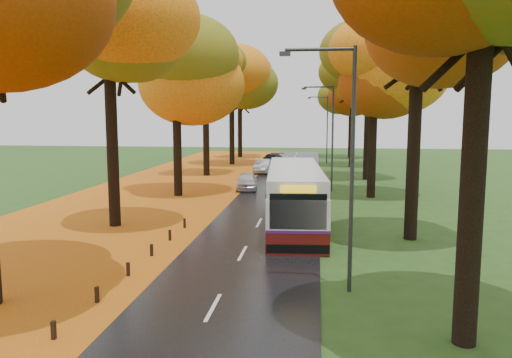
% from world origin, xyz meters
% --- Properties ---
extents(road, '(6.50, 90.00, 0.04)m').
position_xyz_m(road, '(0.00, 25.00, 0.02)').
color(road, black).
rests_on(road, ground).
extents(centre_line, '(0.12, 90.00, 0.01)m').
position_xyz_m(centre_line, '(0.00, 25.00, 0.04)').
color(centre_line, silver).
rests_on(centre_line, road).
extents(leaf_verge, '(12.00, 90.00, 0.02)m').
position_xyz_m(leaf_verge, '(-9.00, 25.00, 0.01)').
color(leaf_verge, '#9C3A0E').
rests_on(leaf_verge, ground).
extents(leaf_drift, '(0.90, 90.00, 0.01)m').
position_xyz_m(leaf_drift, '(-3.05, 25.00, 0.04)').
color(leaf_drift, orange).
rests_on(leaf_drift, road).
extents(trees_left, '(9.20, 74.00, 13.88)m').
position_xyz_m(trees_left, '(-7.18, 27.06, 9.53)').
color(trees_left, black).
rests_on(trees_left, ground).
extents(trees_right, '(9.30, 74.20, 13.96)m').
position_xyz_m(trees_right, '(7.19, 26.91, 9.69)').
color(trees_right, black).
rests_on(trees_right, ground).
extents(bollard_row, '(0.11, 23.51, 0.52)m').
position_xyz_m(bollard_row, '(-3.70, 4.70, 0.26)').
color(bollard_row, black).
rests_on(bollard_row, ground).
extents(streetlamp_near, '(2.45, 0.18, 8.00)m').
position_xyz_m(streetlamp_near, '(3.95, 8.00, 4.71)').
color(streetlamp_near, '#333538').
rests_on(streetlamp_near, ground).
extents(streetlamp_mid, '(2.45, 0.18, 8.00)m').
position_xyz_m(streetlamp_mid, '(3.95, 30.00, 4.71)').
color(streetlamp_mid, '#333538').
rests_on(streetlamp_mid, ground).
extents(streetlamp_far, '(2.45, 0.18, 8.00)m').
position_xyz_m(streetlamp_far, '(3.95, 52.00, 4.71)').
color(streetlamp_far, '#333538').
rests_on(streetlamp_far, ground).
extents(bus, '(3.51, 11.91, 3.09)m').
position_xyz_m(bus, '(1.92, 17.66, 1.66)').
color(bus, '#52100C').
rests_on(bus, road).
extents(car_white, '(1.94, 4.02, 1.32)m').
position_xyz_m(car_white, '(-2.35, 29.84, 0.70)').
color(car_white, silver).
rests_on(car_white, road).
extents(car_silver, '(1.52, 4.13, 1.35)m').
position_xyz_m(car_silver, '(-2.35, 41.09, 0.71)').
color(car_silver, '#919298').
rests_on(car_silver, road).
extents(car_dark, '(2.85, 4.87, 1.32)m').
position_xyz_m(car_dark, '(-2.11, 48.56, 0.70)').
color(car_dark, black).
rests_on(car_dark, road).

